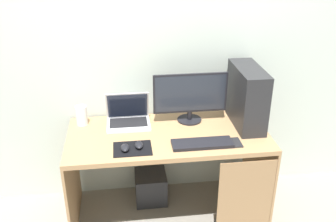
{
  "coord_description": "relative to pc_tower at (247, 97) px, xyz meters",
  "views": [
    {
      "loc": [
        -0.31,
        -2.4,
        2.07
      ],
      "look_at": [
        0.0,
        0.0,
        0.91
      ],
      "focal_mm": 40.58,
      "sensor_mm": 36.0,
      "label": 1
    }
  ],
  "objects": [
    {
      "name": "ground_plane",
      "position": [
        -0.6,
        -0.08,
        -0.95
      ],
      "size": [
        8.0,
        8.0,
        0.0
      ],
      "primitive_type": "plane",
      "color": "gray"
    },
    {
      "name": "wall_back",
      "position": [
        -0.6,
        0.3,
        0.35
      ],
      "size": [
        4.0,
        0.05,
        2.6
      ],
      "color": "beige",
      "rests_on": "ground_plane"
    },
    {
      "name": "desk",
      "position": [
        -0.58,
        -0.09,
        -0.37
      ],
      "size": [
        1.46,
        0.68,
        0.73
      ],
      "color": "#A37A51",
      "rests_on": "ground_plane"
    },
    {
      "name": "pc_tower",
      "position": [
        0.0,
        0.0,
        0.0
      ],
      "size": [
        0.18,
        0.47,
        0.45
      ],
      "primitive_type": "cube",
      "color": "#232326",
      "rests_on": "desk"
    },
    {
      "name": "monitor",
      "position": [
        -0.41,
        0.09,
        -0.02
      ],
      "size": [
        0.56,
        0.19,
        0.39
      ],
      "color": "black",
      "rests_on": "desk"
    },
    {
      "name": "laptop",
      "position": [
        -0.88,
        0.12,
        -0.17
      ],
      "size": [
        0.32,
        0.24,
        0.24
      ],
      "color": "silver",
      "rests_on": "desk"
    },
    {
      "name": "speaker",
      "position": [
        -1.23,
        0.14,
        -0.15
      ],
      "size": [
        0.09,
        0.09,
        0.15
      ],
      "primitive_type": "cylinder",
      "color": "white",
      "rests_on": "desk"
    },
    {
      "name": "keyboard",
      "position": [
        -0.39,
        -0.28,
        -0.21
      ],
      "size": [
        0.42,
        0.14,
        0.02
      ],
      "primitive_type": "cube",
      "color": "black",
      "rests_on": "desk"
    },
    {
      "name": "mousepad",
      "position": [
        -0.87,
        -0.27,
        -0.22
      ],
      "size": [
        0.26,
        0.2,
        0.0
      ],
      "primitive_type": "cube",
      "color": "black",
      "rests_on": "desk"
    },
    {
      "name": "mouse_left",
      "position": [
        -0.82,
        -0.26,
        -0.2
      ],
      "size": [
        0.06,
        0.1,
        0.03
      ],
      "primitive_type": "ellipsoid",
      "color": "black",
      "rests_on": "mousepad"
    },
    {
      "name": "mouse_right",
      "position": [
        -0.92,
        -0.28,
        -0.2
      ],
      "size": [
        0.06,
        0.1,
        0.03
      ],
      "primitive_type": "ellipsoid",
      "color": "black",
      "rests_on": "mousepad"
    },
    {
      "name": "cell_phone",
      "position": [
        -0.15,
        -0.28,
        -0.22
      ],
      "size": [
        0.07,
        0.13,
        0.01
      ],
      "primitive_type": "cube",
      "color": "#232326",
      "rests_on": "desk"
    },
    {
      "name": "subwoofer",
      "position": [
        -0.72,
        0.1,
        -0.83
      ],
      "size": [
        0.25,
        0.25,
        0.25
      ],
      "primitive_type": "cube",
      "color": "#232326",
      "rests_on": "ground_plane"
    }
  ]
}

